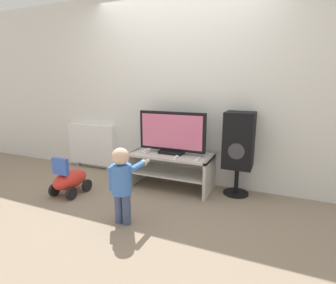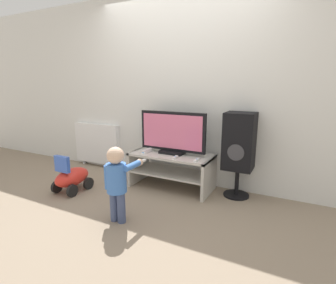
% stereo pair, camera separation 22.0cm
% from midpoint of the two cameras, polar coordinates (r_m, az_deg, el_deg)
% --- Properties ---
extents(ground_plane, '(16.00, 16.00, 0.00)m').
position_cam_midpoint_polar(ground_plane, '(3.39, 0.68, -11.28)').
color(ground_plane, gray).
extents(wall_back, '(10.00, 0.06, 2.60)m').
position_cam_midpoint_polar(wall_back, '(3.64, 4.99, 11.40)').
color(wall_back, silver).
rests_on(wall_back, ground_plane).
extents(tv_stand, '(1.09, 0.51, 0.47)m').
position_cam_midpoint_polar(tv_stand, '(3.50, 2.58, -5.10)').
color(tv_stand, beige).
rests_on(tv_stand, ground_plane).
extents(television, '(0.91, 0.20, 0.55)m').
position_cam_midpoint_polar(television, '(3.41, 2.81, 1.90)').
color(television, black).
rests_on(television, tv_stand).
extents(game_console, '(0.05, 0.20, 0.05)m').
position_cam_midpoint_polar(game_console, '(3.51, -2.79, -1.97)').
color(game_console, white).
rests_on(game_console, tv_stand).
extents(remote_primary, '(0.04, 0.13, 0.03)m').
position_cam_midpoint_polar(remote_primary, '(3.17, 8.26, -3.91)').
color(remote_primary, white).
rests_on(remote_primary, tv_stand).
extents(remote_secondary, '(0.04, 0.13, 0.03)m').
position_cam_midpoint_polar(remote_secondary, '(3.25, 3.49, -3.40)').
color(remote_secondary, white).
rests_on(remote_secondary, tv_stand).
extents(child, '(0.30, 0.45, 0.78)m').
position_cam_midpoint_polar(child, '(2.64, -8.63, -7.85)').
color(child, '#3F4C72').
rests_on(child, ground_plane).
extents(speaker_tower, '(0.35, 0.32, 1.04)m').
position_cam_midpoint_polar(speaker_tower, '(3.28, 17.11, -0.24)').
color(speaker_tower, black).
rests_on(speaker_tower, ground_plane).
extents(ride_on_toy, '(0.31, 0.51, 0.50)m').
position_cam_midpoint_polar(ride_on_toy, '(3.60, -18.58, -7.28)').
color(ride_on_toy, red).
rests_on(ride_on_toy, ground_plane).
extents(radiator, '(0.88, 0.08, 0.73)m').
position_cam_midpoint_polar(radiator, '(4.51, -13.87, -0.34)').
color(radiator, white).
rests_on(radiator, ground_plane).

